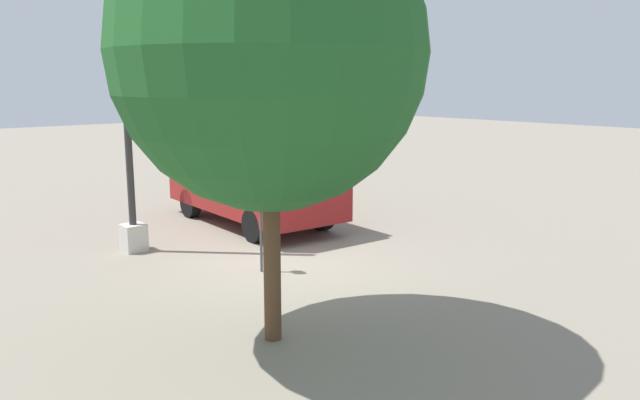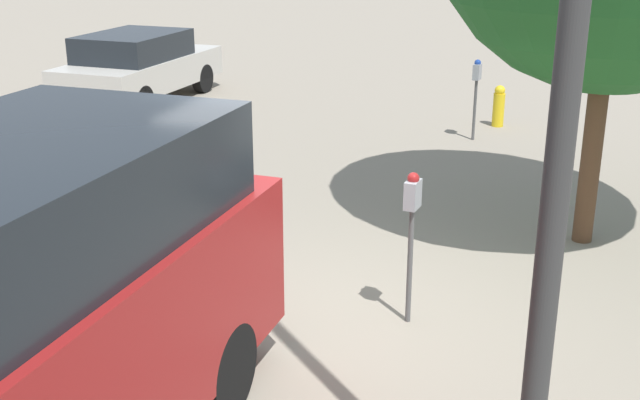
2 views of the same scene
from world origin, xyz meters
TOP-DOWN VIEW (x-y plane):
  - ground_plane at (0.00, 0.00)m, footprint 80.00×80.00m
  - parking_meter_near at (-0.16, 0.58)m, footprint 0.21×0.14m
  - lamp_post at (2.67, 1.74)m, footprint 0.44×0.44m
  - parked_van at (3.12, -1.51)m, footprint 5.13×2.32m
  - street_tree at (-2.72, 2.19)m, footprint 3.94×3.94m

SIDE VIEW (x-z plane):
  - ground_plane at x=0.00m, z-range 0.00..0.00m
  - parking_meter_near at x=-0.16m, z-range 0.35..1.82m
  - parked_van at x=3.12m, z-range 0.09..2.40m
  - lamp_post at x=2.67m, z-range -1.30..5.60m
  - street_tree at x=-2.72m, z-range 0.88..6.60m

